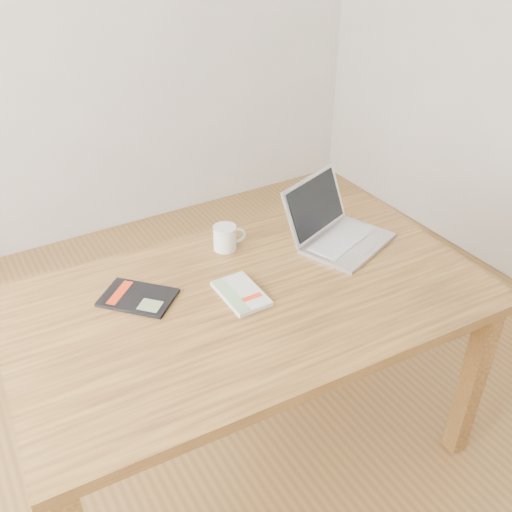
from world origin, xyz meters
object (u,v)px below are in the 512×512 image
black_guidebook (138,298)px  coffee_mug (226,237)px  white_guidebook (241,294)px  laptop (336,229)px  desk (252,316)px

black_guidebook → coffee_mug: (0.39, 0.12, 0.04)m
white_guidebook → laptop: (0.47, 0.12, 0.04)m
desk → laptop: laptop is taller
desk → laptop: (0.44, 0.13, 0.14)m
laptop → coffee_mug: laptop is taller
coffee_mug → desk: bearing=-90.8°
laptop → coffee_mug: size_ratio=3.39×
black_guidebook → white_guidebook: bearing=-70.7°
desk → black_guidebook: black_guidebook is taller
black_guidebook → laptop: (0.76, -0.04, 0.04)m
laptop → coffee_mug: 0.41m
desk → white_guidebook: (-0.03, 0.01, 0.10)m
white_guidebook → black_guidebook: (-0.29, 0.15, -0.00)m
coffee_mug → black_guidebook: bearing=-151.4°
black_guidebook → coffee_mug: size_ratio=2.21×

